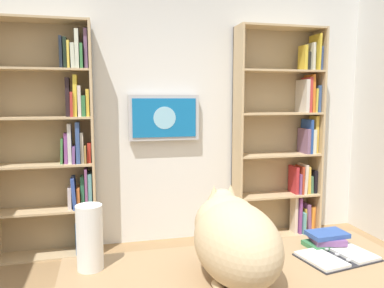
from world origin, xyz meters
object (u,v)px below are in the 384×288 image
object	(u,v)px
cat	(233,236)
desk_book_stack	(326,239)
wall_mounted_tv	(164,118)
open_binder	(337,256)
paper_towel_roll	(90,237)
bookshelf_right	(57,141)
bookshelf_left	(288,138)

from	to	relation	value
cat	desk_book_stack	xyz separation A→B (m)	(-0.55, -0.19, -0.13)
cat	wall_mounted_tv	bearing A→B (deg)	-92.65
open_binder	paper_towel_roll	distance (m)	1.10
wall_mounted_tv	desk_book_stack	world-z (taller)	wall_mounted_tv
wall_mounted_tv	cat	size ratio (longest dim) A/B	1.09
bookshelf_right	wall_mounted_tv	world-z (taller)	bookshelf_right
bookshelf_right	wall_mounted_tv	size ratio (longest dim) A/B	3.08
paper_towel_roll	desk_book_stack	world-z (taller)	paper_towel_roll
cat	paper_towel_roll	world-z (taller)	cat
bookshelf_left	cat	world-z (taller)	bookshelf_left
bookshelf_left	bookshelf_right	world-z (taller)	bookshelf_left
bookshelf_right	cat	distance (m)	2.48
open_binder	paper_towel_roll	size ratio (longest dim) A/B	1.31
wall_mounted_tv	paper_towel_roll	size ratio (longest dim) A/B	2.57
bookshelf_left	desk_book_stack	xyz separation A→B (m)	(0.90, 2.11, -0.26)
bookshelf_left	wall_mounted_tv	size ratio (longest dim) A/B	3.12
bookshelf_left	open_binder	xyz separation A→B (m)	(0.93, 2.25, -0.29)
paper_towel_roll	desk_book_stack	size ratio (longest dim) A/B	1.35
paper_towel_roll	bookshelf_right	bearing A→B (deg)	-80.41
bookshelf_right	paper_towel_roll	size ratio (longest dim) A/B	7.92
bookshelf_left	paper_towel_roll	world-z (taller)	bookshelf_left
open_binder	cat	bearing A→B (deg)	5.83
wall_mounted_tv	desk_book_stack	xyz separation A→B (m)	(-0.44, 2.19, -0.49)
cat	paper_towel_roll	xyz separation A→B (m)	(0.56, -0.20, -0.03)
open_binder	bookshelf_left	bearing A→B (deg)	-112.44
bookshelf_right	open_binder	size ratio (longest dim) A/B	6.05
bookshelf_right	bookshelf_left	bearing A→B (deg)	-179.99
bookshelf_right	desk_book_stack	xyz separation A→B (m)	(-1.47, 2.11, -0.29)
bookshelf_left	bookshelf_right	distance (m)	2.36
bookshelf_left	open_binder	bearing A→B (deg)	67.56
wall_mounted_tv	cat	world-z (taller)	wall_mounted_tv
bookshelf_right	paper_towel_roll	xyz separation A→B (m)	(-0.35, 2.09, -0.18)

